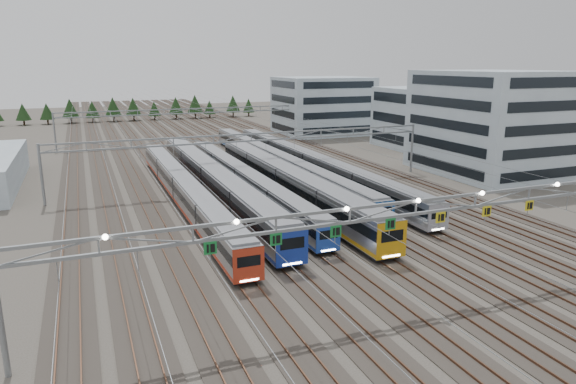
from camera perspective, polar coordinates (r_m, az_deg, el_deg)
name	(u,v)px	position (r m, az deg, el deg)	size (l,w,h in m)	color
ground	(410,297)	(42.11, 13.42, -11.27)	(400.00, 400.00, 0.00)	#47423A
track_bed	(179,129)	(133.63, -12.06, 6.85)	(54.00, 260.00, 5.42)	#2D2823
train_a	(183,189)	(67.65, -11.57, 0.36)	(2.68, 56.06, 3.49)	black
train_b	(212,180)	(71.05, -8.42, 1.36)	(3.05, 57.87, 3.98)	black
train_c	(243,179)	(72.43, -4.99, 1.43)	(2.55, 54.17, 3.31)	black
train_d	(286,181)	(69.07, -0.17, 1.18)	(3.11, 51.34, 4.06)	black
train_e	(276,161)	(85.12, -1.29, 3.42)	(2.58, 66.15, 3.35)	black
train_f	(310,163)	(83.58, 2.47, 3.24)	(2.66, 65.87, 3.46)	black
gantry_near	(416,211)	(39.51, 14.05, -2.02)	(56.36, 0.61, 8.08)	gray
gantry_mid	(251,144)	(75.10, -4.10, 5.39)	(56.36, 0.36, 8.00)	gray
gantry_far	(190,115)	(118.43, -10.89, 8.39)	(56.36, 0.36, 8.00)	gray
depot_bldg_south	(490,123)	(90.87, 21.57, 7.18)	(18.00, 22.00, 16.59)	#9FAFBD
depot_bldg_mid	(418,118)	(114.60, 14.27, 8.00)	(14.00, 16.00, 12.67)	#9FAFBD
depot_bldg_north	(323,106)	(133.45, 3.87, 9.56)	(22.00, 18.00, 14.27)	#9FAFBD
treeline	(133,107)	(169.92, -16.83, 9.00)	(81.20, 5.60, 7.02)	#332114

